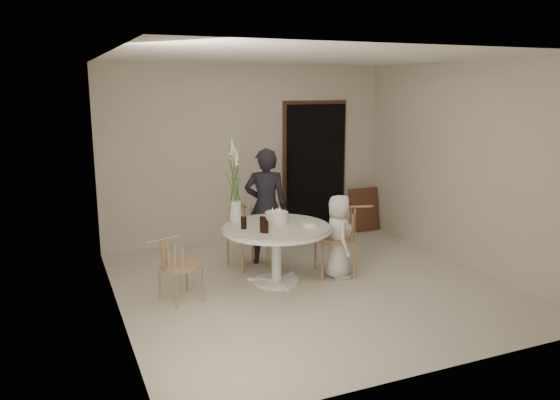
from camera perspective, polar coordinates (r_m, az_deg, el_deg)
name	(u,v)px	position (r m, az deg, el deg)	size (l,w,h in m)	color
ground	(311,285)	(6.76, 3.24, -8.89)	(4.50, 4.50, 0.00)	beige
room_shell	(312,154)	(6.37, 3.41, 4.85)	(4.50, 4.50, 4.50)	white
doorway	(315,170)	(8.90, 3.72, 3.18)	(1.00, 0.10, 2.10)	black
door_trim	(314,166)	(8.92, 3.61, 3.60)	(1.12, 0.03, 2.22)	brown
table	(276,235)	(6.65, -0.37, -3.66)	(1.33, 1.33, 0.73)	white
picture_frame	(364,210)	(9.21, 8.78, -1.01)	(0.54, 0.04, 0.72)	brown
chair_far	(243,226)	(7.36, -3.89, -2.71)	(0.52, 0.55, 0.84)	tan
chair_right	(345,230)	(7.04, 6.77, -3.12)	(0.61, 0.58, 0.90)	tan
chair_left	(172,260)	(6.20, -11.21, -6.17)	(0.54, 0.52, 0.78)	tan
girl	(266,206)	(7.37, -1.50, -0.68)	(0.58, 0.38, 1.59)	black
boy	(339,236)	(6.92, 6.14, -3.81)	(0.52, 0.34, 1.07)	silver
birthday_cake	(277,217)	(6.74, -0.35, -1.83)	(0.29, 0.29, 0.19)	white
cola_tumbler_a	(263,225)	(6.31, -1.76, -2.66)	(0.08, 0.08, 0.17)	black
cola_tumbler_b	(266,227)	(6.29, -1.49, -2.84)	(0.06, 0.06, 0.14)	black
cola_tumbler_c	(244,223)	(6.48, -3.81, -2.37)	(0.07, 0.07, 0.15)	black
cola_tumbler_d	(263,223)	(6.45, -1.84, -2.41)	(0.07, 0.07, 0.15)	black
plate_stack	(310,224)	(6.61, 3.20, -2.52)	(0.20, 0.20, 0.05)	white
flower_vase	(235,185)	(6.73, -4.74, 1.61)	(0.14, 0.14, 1.06)	white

